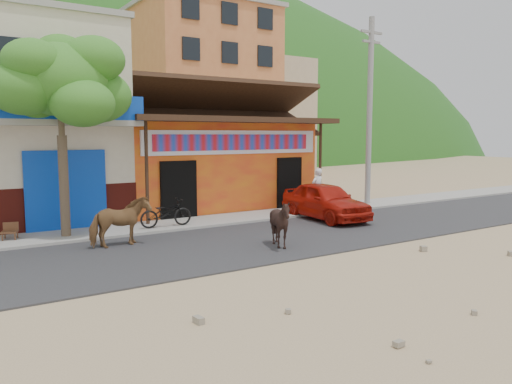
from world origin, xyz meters
TOP-DOWN VIEW (x-y plane):
  - ground at (0.00, 0.00)m, footprint 120.00×120.00m
  - road at (0.00, 2.50)m, footprint 60.00×5.00m
  - sidewalk at (0.00, 6.00)m, footprint 60.00×2.00m
  - dance_club at (2.00, 10.00)m, footprint 8.00×6.00m
  - cafe_building at (-5.50, 10.00)m, footprint 7.00×6.00m
  - apartment_front at (9.00, 24.00)m, footprint 9.00×9.00m
  - apartment_rear at (18.00, 30.00)m, footprint 8.00×8.00m
  - tree at (-4.60, 5.80)m, footprint 3.00×3.00m
  - utility_pole at (8.20, 6.00)m, footprint 0.24×0.24m
  - cow_tan at (-3.57, 3.83)m, footprint 1.69×0.89m
  - cow_dark at (0.10, 1.31)m, footprint 1.57×1.52m
  - red_car at (4.22, 4.23)m, footprint 1.90×4.11m
  - scooter at (-1.50, 5.54)m, footprint 1.77×0.66m
  - pedestrian at (5.32, 6.00)m, footprint 0.66×0.50m
  - cafe_chair_left at (-6.09, 6.13)m, footprint 0.53×0.53m

SIDE VIEW (x-z plane):
  - ground at x=0.00m, z-range 0.00..0.00m
  - road at x=0.00m, z-range 0.00..0.04m
  - sidewalk at x=0.00m, z-range 0.00..0.12m
  - cafe_chair_left at x=-6.09m, z-range 0.12..1.02m
  - scooter at x=-1.50m, z-range 0.12..1.04m
  - cow_dark at x=0.10m, z-range 0.04..1.38m
  - red_car at x=4.22m, z-range 0.04..1.40m
  - cow_tan at x=-3.57m, z-range 0.04..1.42m
  - pedestrian at x=5.32m, z-range 0.12..1.78m
  - dance_club at x=2.00m, z-range 0.00..3.60m
  - tree at x=-4.60m, z-range 0.12..6.12m
  - cafe_building at x=-5.50m, z-range 0.00..7.00m
  - utility_pole at x=8.20m, z-range 0.12..8.12m
  - apartment_rear at x=18.00m, z-range 0.00..10.00m
  - apartment_front at x=9.00m, z-range 0.00..12.00m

